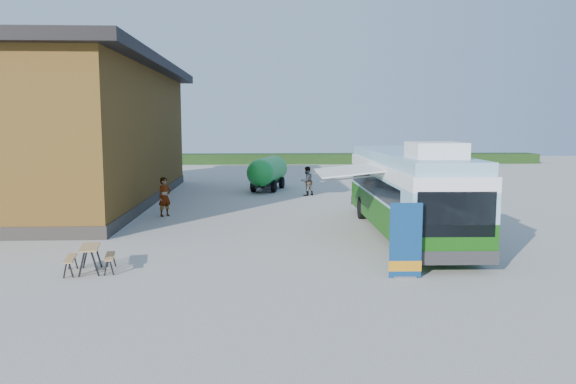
{
  "coord_description": "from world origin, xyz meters",
  "views": [
    {
      "loc": [
        -0.79,
        -20.33,
        4.24
      ],
      "look_at": [
        0.26,
        2.55,
        1.4
      ],
      "focal_mm": 35.0,
      "sensor_mm": 36.0,
      "label": 1
    }
  ],
  "objects_px": {
    "picnic_table": "(90,253)",
    "slurry_tanker": "(268,171)",
    "bus": "(406,189)",
    "banner": "(406,248)",
    "person_a": "(165,197)",
    "person_b": "(307,181)"
  },
  "relations": [
    {
      "from": "banner",
      "to": "bus",
      "type": "bearing_deg",
      "value": 76.53
    },
    {
      "from": "picnic_table",
      "to": "person_a",
      "type": "distance_m",
      "value": 9.65
    },
    {
      "from": "picnic_table",
      "to": "slurry_tanker",
      "type": "xyz_separation_m",
      "value": [
        5.26,
        19.4,
        0.64
      ]
    },
    {
      "from": "bus",
      "to": "banner",
      "type": "distance_m",
      "value": 6.28
    },
    {
      "from": "bus",
      "to": "banner",
      "type": "relative_size",
      "value": 5.69
    },
    {
      "from": "person_a",
      "to": "person_b",
      "type": "xyz_separation_m",
      "value": [
        7.04,
        6.96,
        -0.04
      ]
    },
    {
      "from": "bus",
      "to": "person_a",
      "type": "height_order",
      "value": "bus"
    },
    {
      "from": "picnic_table",
      "to": "person_a",
      "type": "bearing_deg",
      "value": 76.29
    },
    {
      "from": "banner",
      "to": "person_b",
      "type": "distance_m",
      "value": 17.64
    },
    {
      "from": "bus",
      "to": "banner",
      "type": "bearing_deg",
      "value": -103.47
    },
    {
      "from": "picnic_table",
      "to": "person_b",
      "type": "bearing_deg",
      "value": 54.73
    },
    {
      "from": "bus",
      "to": "person_b",
      "type": "relative_size",
      "value": 6.98
    },
    {
      "from": "bus",
      "to": "slurry_tanker",
      "type": "height_order",
      "value": "bus"
    },
    {
      "from": "banner",
      "to": "picnic_table",
      "type": "xyz_separation_m",
      "value": [
        -8.81,
        1.0,
        -0.29
      ]
    },
    {
      "from": "bus",
      "to": "banner",
      "type": "height_order",
      "value": "bus"
    },
    {
      "from": "slurry_tanker",
      "to": "picnic_table",
      "type": "bearing_deg",
      "value": -90.54
    },
    {
      "from": "picnic_table",
      "to": "person_b",
      "type": "xyz_separation_m",
      "value": [
        7.51,
        16.59,
        0.29
      ]
    },
    {
      "from": "person_a",
      "to": "banner",
      "type": "bearing_deg",
      "value": -96.77
    },
    {
      "from": "bus",
      "to": "person_a",
      "type": "relative_size",
      "value": 6.65
    },
    {
      "from": "picnic_table",
      "to": "slurry_tanker",
      "type": "height_order",
      "value": "slurry_tanker"
    },
    {
      "from": "picnic_table",
      "to": "person_b",
      "type": "relative_size",
      "value": 0.89
    },
    {
      "from": "picnic_table",
      "to": "banner",
      "type": "bearing_deg",
      "value": -17.42
    }
  ]
}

